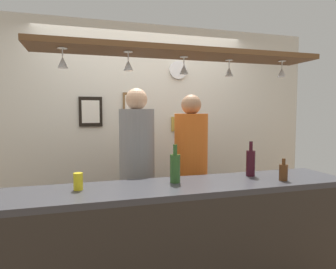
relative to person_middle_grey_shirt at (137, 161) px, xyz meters
name	(u,v)px	position (x,y,z in m)	size (l,w,h in m)	color
back_wall	(145,133)	(0.24, 0.74, 0.22)	(4.40, 0.06, 2.60)	silver
bar_counter	(192,233)	(0.24, -0.86, -0.40)	(2.70, 0.55, 1.00)	#38383D
overhead_glass_rack	(183,53)	(0.24, -0.66, 0.92)	(2.20, 0.36, 0.04)	brown
hanging_wineglass_far_left	(63,62)	(-0.63, -0.69, 0.81)	(0.07, 0.07, 0.13)	silver
hanging_wineglass_left	(128,65)	(-0.19, -0.70, 0.81)	(0.07, 0.07, 0.13)	silver
hanging_wineglass_center_left	(184,69)	(0.26, -0.62, 0.81)	(0.07, 0.07, 0.13)	silver
hanging_wineglass_center	(229,71)	(0.66, -0.60, 0.81)	(0.07, 0.07, 0.13)	silver
hanging_wineglass_center_right	(282,72)	(1.10, -0.68, 0.81)	(0.07, 0.07, 0.13)	silver
person_middle_grey_shirt	(137,161)	(0.00, 0.00, 0.00)	(0.34, 0.34, 1.78)	#2D334C
person_right_orange_shirt	(191,162)	(0.56, 0.00, -0.03)	(0.34, 0.34, 1.73)	#2D334C
bottle_champagne_green	(175,167)	(0.18, -0.64, 0.04)	(0.08, 0.08, 0.30)	#2D5623
bottle_wine_dark_red	(251,162)	(0.88, -0.60, 0.04)	(0.08, 0.08, 0.30)	#380F19
bottle_beer_brown_stubby	(283,172)	(1.04, -0.83, -0.01)	(0.07, 0.07, 0.18)	#512D14
drink_can	(78,181)	(-0.54, -0.65, -0.01)	(0.07, 0.07, 0.12)	yellow
picture_frame_lower_pair	(183,124)	(0.72, 0.70, 0.33)	(0.30, 0.02, 0.18)	#B29338
picture_frame_caricature	(91,112)	(-0.40, 0.70, 0.48)	(0.26, 0.02, 0.34)	black
picture_frame_crest	(131,104)	(0.06, 0.70, 0.57)	(0.18, 0.02, 0.26)	brown
wall_clock	(178,70)	(0.65, 0.69, 0.99)	(0.22, 0.22, 0.03)	white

